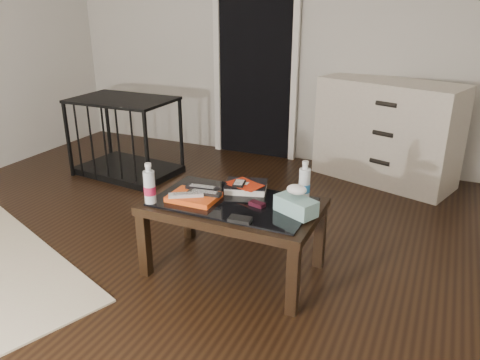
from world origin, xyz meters
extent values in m
plane|color=black|center=(0.00, 0.00, 0.00)|extent=(5.00, 5.00, 0.00)
plane|color=beige|center=(0.00, 2.50, 1.35)|extent=(5.00, 0.00, 5.00)
cube|color=black|center=(-0.40, 2.47, 1.00)|extent=(0.80, 0.05, 2.00)
cube|color=silver|center=(-0.82, 2.44, 1.00)|extent=(0.06, 0.04, 2.04)
cube|color=silver|center=(0.02, 2.44, 1.00)|extent=(0.06, 0.04, 2.04)
cube|color=black|center=(-0.09, 0.02, 0.20)|extent=(0.06, 0.06, 0.40)
cube|color=black|center=(0.83, 0.02, 0.20)|extent=(0.06, 0.06, 0.40)
cube|color=black|center=(-0.09, 0.54, 0.20)|extent=(0.06, 0.06, 0.40)
cube|color=black|center=(0.83, 0.54, 0.20)|extent=(0.06, 0.06, 0.40)
cube|color=black|center=(0.37, 0.28, 0.43)|extent=(1.00, 0.60, 0.05)
cube|color=black|center=(0.37, 0.28, 0.46)|extent=(0.90, 0.50, 0.01)
cube|color=beige|center=(0.96, 2.23, 0.45)|extent=(1.30, 0.85, 0.90)
cylinder|color=black|center=(0.96, 1.97, 0.25)|extent=(0.18, 0.09, 0.04)
cylinder|color=black|center=(0.96, 1.97, 0.50)|extent=(0.18, 0.09, 0.04)
cylinder|color=black|center=(0.96, 1.97, 0.75)|extent=(0.18, 0.09, 0.04)
cube|color=black|center=(-1.27, 1.42, 0.03)|extent=(0.96, 0.69, 0.06)
cube|color=black|center=(-1.27, 1.42, 0.70)|extent=(0.96, 0.69, 0.02)
cube|color=black|center=(-1.70, 1.14, 0.35)|extent=(0.03, 0.03, 0.70)
cube|color=black|center=(-0.84, 1.14, 0.35)|extent=(0.03, 0.03, 0.70)
cube|color=black|center=(-1.70, 1.70, 0.35)|extent=(0.03, 0.03, 0.70)
cube|color=black|center=(-0.84, 1.70, 0.35)|extent=(0.03, 0.03, 0.70)
cube|color=#E74E15|center=(0.15, 0.21, 0.48)|extent=(0.28, 0.21, 0.03)
cube|color=#B5B4BA|center=(0.12, 0.17, 0.50)|extent=(0.20, 0.15, 0.02)
cube|color=black|center=(0.21, 0.24, 0.50)|extent=(0.20, 0.07, 0.02)
cube|color=black|center=(0.16, 0.30, 0.50)|extent=(0.20, 0.07, 0.02)
cube|color=black|center=(0.37, 0.46, 0.48)|extent=(0.30, 0.26, 0.05)
cube|color=#B4240C|center=(0.37, 0.44, 0.51)|extent=(0.23, 0.20, 0.01)
cube|color=black|center=(0.35, 0.41, 0.52)|extent=(0.08, 0.12, 0.02)
cube|color=black|center=(0.52, 0.27, 0.47)|extent=(0.10, 0.07, 0.02)
cube|color=black|center=(0.51, 0.06, 0.47)|extent=(0.13, 0.08, 0.02)
cylinder|color=silver|center=(-0.06, 0.07, 0.58)|extent=(0.08, 0.08, 0.24)
cylinder|color=white|center=(0.73, 0.47, 0.58)|extent=(0.08, 0.08, 0.24)
cube|color=teal|center=(0.75, 0.27, 0.51)|extent=(0.26, 0.21, 0.09)
camera|label=1|loc=(1.42, -1.96, 1.56)|focal=35.00mm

